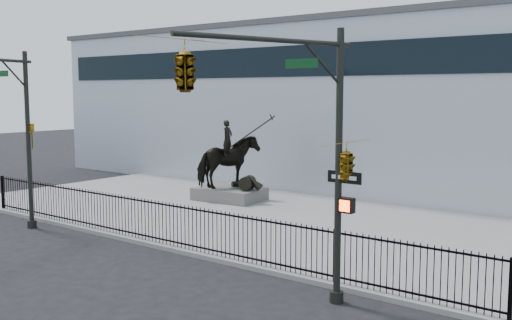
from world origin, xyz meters
The scene contains 8 objects.
ground centered at (0.00, 0.00, 0.00)m, with size 120.00×120.00×0.00m, color black.
plaza centered at (0.00, 7.00, 0.07)m, with size 30.00×12.00×0.15m, color gray.
building centered at (0.00, 20.00, 4.50)m, with size 44.00×14.00×9.00m, color silver.
picket_fence centered at (0.00, 1.25, 0.90)m, with size 22.10×0.10×1.50m.
statue_plinth centered at (-4.21, 9.18, 0.45)m, with size 3.20×2.20×0.60m, color #55524E.
equestrian_statue centered at (-4.15, 9.19, 2.01)m, with size 4.09×2.72×3.48m.
traffic_signal_left centered at (-6.75, -0.62, 4.03)m, with size 1.52×4.84×7.00m.
traffic_signal_right centered at (6.47, -2.00, 4.85)m, with size 2.17×6.86×7.00m.
Camera 1 is at (14.50, -12.95, 5.44)m, focal length 42.00 mm.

